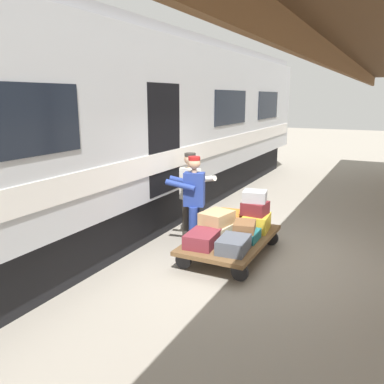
{
  "coord_description": "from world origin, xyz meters",
  "views": [
    {
      "loc": [
        -1.78,
        6.28,
        2.71
      ],
      "look_at": [
        1.17,
        0.49,
        1.15
      ],
      "focal_mm": 37.16,
      "sensor_mm": 36.0,
      "label": 1
    }
  ],
  "objects": [
    {
      "name": "suitcase_cream_canvas",
      "position": [
        0.84,
        0.19,
        0.44
      ],
      "size": [
        0.57,
        0.66,
        0.2
      ],
      "primitive_type": "cube",
      "rotation": [
        0.0,
        0.0,
        -0.13
      ],
      "color": "beige",
      "rests_on": "luggage_cart"
    },
    {
      "name": "suitcase_burgundy_valise",
      "position": [
        0.84,
        0.76,
        0.46
      ],
      "size": [
        0.5,
        0.65,
        0.23
      ],
      "primitive_type": "cube",
      "rotation": [
        0.0,
        0.0,
        0.07
      ],
      "color": "maroon",
      "rests_on": "luggage_cart"
    },
    {
      "name": "suitcase_brown_leather",
      "position": [
        0.32,
        0.21,
        0.59
      ],
      "size": [
        0.44,
        0.53,
        0.16
      ],
      "primitive_type": "cube",
      "rotation": [
        0.0,
        0.0,
        0.23
      ],
      "color": "brown",
      "rests_on": "suitcase_teal_softside"
    },
    {
      "name": "train_car",
      "position": [
        3.47,
        -0.0,
        2.06
      ],
      "size": [
        3.02,
        18.59,
        4.0
      ],
      "color": "#B7BABF",
      "rests_on": "ground_plane"
    },
    {
      "name": "suitcase_tan_vintage",
      "position": [
        0.84,
        0.18,
        0.65
      ],
      "size": [
        0.53,
        0.62,
        0.22
      ],
      "primitive_type": "cube",
      "rotation": [
        0.0,
        0.0,
        -0.18
      ],
      "color": "tan",
      "rests_on": "suitcase_cream_canvas"
    },
    {
      "name": "ground_plane",
      "position": [
        0.0,
        0.0,
        0.0
      ],
      "size": [
        60.0,
        60.0,
        0.0
      ],
      "primitive_type": "plane",
      "color": "gray"
    },
    {
      "name": "suitcase_teal_softside",
      "position": [
        0.3,
        0.19,
        0.43
      ],
      "size": [
        0.43,
        0.5,
        0.16
      ],
      "primitive_type": "cube",
      "rotation": [
        0.0,
        0.0,
        0.03
      ],
      "color": "#1E666B",
      "rests_on": "luggage_cart"
    },
    {
      "name": "suitcase_yellow_case",
      "position": [
        0.3,
        -0.39,
        0.49
      ],
      "size": [
        0.49,
        0.59,
        0.29
      ],
      "primitive_type": "cube",
      "rotation": [
        0.0,
        0.0,
        0.1
      ],
      "color": "gold",
      "rests_on": "luggage_cart"
    },
    {
      "name": "suitcase_slate_roller",
      "position": [
        0.3,
        0.76,
        0.46
      ],
      "size": [
        0.49,
        0.64,
        0.22
      ],
      "primitive_type": "cube",
      "rotation": [
        0.0,
        0.0,
        0.09
      ],
      "color": "#4C515B",
      "rests_on": "luggage_cart"
    },
    {
      "name": "porter_in_overalls",
      "position": [
        1.31,
        0.18,
        0.93
      ],
      "size": [
        0.73,
        0.56,
        1.7
      ],
      "color": "navy",
      "rests_on": "ground_plane"
    },
    {
      "name": "suitcase_orange_carryall",
      "position": [
        0.84,
        -0.39,
        0.47
      ],
      "size": [
        0.55,
        0.69,
        0.26
      ],
      "primitive_type": "cube",
      "rotation": [
        0.0,
        0.0,
        0.11
      ],
      "color": "#CC6B23",
      "rests_on": "luggage_cart"
    },
    {
      "name": "suitcase_maroon_trunk",
      "position": [
        0.34,
        -0.4,
        0.75
      ],
      "size": [
        0.44,
        0.44,
        0.23
      ],
      "primitive_type": "cube",
      "rotation": [
        0.0,
        0.0,
        -0.06
      ],
      "color": "maroon",
      "rests_on": "suitcase_yellow_case"
    },
    {
      "name": "luggage_cart",
      "position": [
        0.57,
        0.19,
        0.3
      ],
      "size": [
        1.24,
        2.09,
        0.35
      ],
      "color": "brown",
      "rests_on": "ground_plane"
    },
    {
      "name": "suitcase_gray_aluminum",
      "position": [
        0.37,
        -0.43,
        0.96
      ],
      "size": [
        0.47,
        0.44,
        0.2
      ],
      "primitive_type": "cube",
      "rotation": [
        0.0,
        0.0,
        0.18
      ],
      "color": "#9EA0A5",
      "rests_on": "suitcase_maroon_trunk"
    },
    {
      "name": "porter_by_door",
      "position": [
        1.53,
        -0.18,
        0.93
      ],
      "size": [
        0.73,
        0.56,
        1.7
      ],
      "color": "#332D28",
      "rests_on": "ground_plane"
    }
  ]
}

